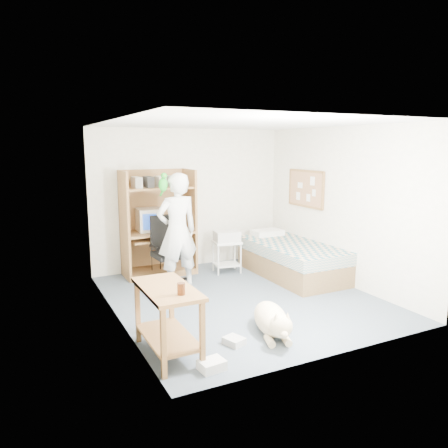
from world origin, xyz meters
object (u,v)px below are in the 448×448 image
at_px(dog, 272,320).
at_px(bed, 291,259).
at_px(computer_hutch, 158,227).
at_px(side_desk, 168,311).
at_px(printer_cart, 227,252).
at_px(office_chair, 168,260).
at_px(person, 177,231).

bearing_deg(dog, bed, 66.95).
height_order(computer_hutch, side_desk, computer_hutch).
distance_m(computer_hutch, bed, 2.35).
xyz_separation_m(bed, printer_cart, (-0.90, 0.67, 0.08)).
height_order(computer_hutch, bed, computer_hutch).
bearing_deg(side_desk, office_chair, 70.80).
relative_size(computer_hutch, printer_cart, 3.24).
xyz_separation_m(side_desk, dog, (1.26, -0.07, -0.31)).
relative_size(office_chair, dog, 0.98).
height_order(person, printer_cart, person).
bearing_deg(printer_cart, dog, -96.51).
relative_size(computer_hutch, person, 1.00).
distance_m(side_desk, office_chair, 2.51).
xyz_separation_m(side_desk, printer_cart, (1.95, 2.49, -0.12)).
bearing_deg(computer_hutch, person, -88.18).
xyz_separation_m(office_chair, dog, (0.43, -2.43, -0.20)).
xyz_separation_m(computer_hutch, printer_cart, (1.10, -0.45, -0.45)).
distance_m(computer_hutch, person, 0.88).
bearing_deg(side_desk, person, 66.90).
xyz_separation_m(office_chair, person, (0.05, -0.31, 0.51)).
bearing_deg(bed, dog, -130.19).
relative_size(bed, office_chair, 1.87).
height_order(side_desk, office_chair, office_chair).
distance_m(bed, person, 2.08).
height_order(bed, side_desk, side_desk).
distance_m(computer_hutch, dog, 3.10).
relative_size(computer_hutch, office_chair, 1.66).
relative_size(bed, dog, 1.83).
height_order(office_chair, printer_cart, office_chair).
bearing_deg(person, dog, 96.44).
xyz_separation_m(side_desk, person, (0.88, 2.06, 0.41)).
relative_size(office_chair, person, 0.60).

